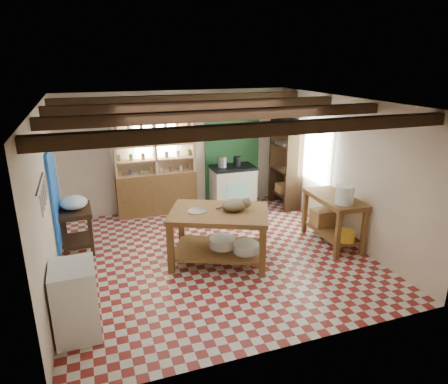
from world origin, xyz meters
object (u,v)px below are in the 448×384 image
object	(u,v)px
work_table	(219,236)
stove	(233,186)
prep_table	(77,230)
white_cabinet	(76,301)
cat	(235,205)
right_counter	(333,220)

from	to	relation	value
work_table	stove	size ratio (longest dim) A/B	1.62
prep_table	white_cabinet	distance (m)	2.40
work_table	cat	distance (m)	0.60
right_counter	cat	bearing A→B (deg)	-177.06
cat	white_cabinet	bearing A→B (deg)	-140.88
stove	prep_table	xyz separation A→B (m)	(-3.35, -1.17, -0.08)
white_cabinet	right_counter	world-z (taller)	white_cabinet
cat	work_table	bearing A→B (deg)	-178.69
work_table	white_cabinet	bearing A→B (deg)	-127.34
work_table	prep_table	world-z (taller)	work_table
prep_table	white_cabinet	xyz separation A→B (m)	(-0.02, -2.40, 0.07)
white_cabinet	prep_table	bearing A→B (deg)	88.72
work_table	prep_table	distance (m)	2.52
work_table	cat	xyz separation A→B (m)	(0.25, -0.06, 0.54)
stove	right_counter	bearing A→B (deg)	-65.94
work_table	prep_table	xyz separation A→B (m)	(-2.21, 1.21, -0.06)
right_counter	white_cabinet	bearing A→B (deg)	-163.18
prep_table	cat	distance (m)	2.83
stove	right_counter	xyz separation A→B (m)	(1.03, -2.41, -0.02)
prep_table	work_table	bearing A→B (deg)	-30.23
work_table	white_cabinet	xyz separation A→B (m)	(-2.23, -1.19, 0.02)
prep_table	cat	size ratio (longest dim) A/B	1.84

